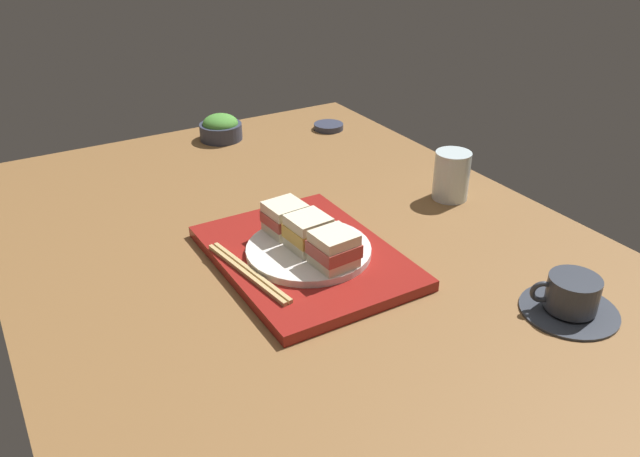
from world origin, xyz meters
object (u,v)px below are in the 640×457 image
sandwich_far (334,249)px  small_sauce_dish (329,126)px  chopsticks_pair (248,272)px  salad_bowl (221,128)px  sandwich_middle (308,232)px  drinking_glass (452,175)px  coffee_cup (571,298)px  sandwich_plate (309,250)px  sandwich_near (285,218)px

sandwich_far → small_sauce_dish: size_ratio=0.92×
chopsticks_pair → salad_bowl: bearing=160.9°
sandwich_middle → drinking_glass: size_ratio=0.70×
sandwich_far → small_sauce_dish: (-63.09, 37.32, -5.34)cm
drinking_glass → salad_bowl: bearing=-154.0°
salad_bowl → coffee_cup: bearing=9.7°
sandwich_far → small_sauce_dish: sandwich_far is taller
sandwich_plate → sandwich_middle: sandwich_middle is taller
salad_bowl → small_sauce_dish: 28.53cm
sandwich_near → sandwich_far: size_ratio=0.99×
sandwich_near → salad_bowl: (-56.86, 11.44, -2.98)cm
sandwich_plate → sandwich_near: 7.73cm
sandwich_near → salad_bowl: 58.08cm
coffee_cup → drinking_glass: bearing=164.8°
sandwich_near → small_sauce_dish: (-49.26, 38.86, -5.18)cm
sandwich_near → sandwich_far: bearing=6.3°
sandwich_far → salad_bowl: (-70.70, 9.91, -3.14)cm
coffee_cup → small_sauce_dish: 89.23cm
sandwich_plate → salad_bowl: (-63.78, 10.68, 0.39)cm
salad_bowl → sandwich_near: bearing=-11.4°
sandwich_near → sandwich_middle: 6.96cm
drinking_glass → coffee_cup: bearing=-15.2°
sandwich_near → coffee_cup: bearing=35.4°
salad_bowl → small_sauce_dish: bearing=74.5°
coffee_cup → drinking_glass: 41.53cm
salad_bowl → coffee_cup: 97.55cm
sandwich_far → salad_bowl: sandwich_far is taller
sandwich_near → sandwich_far: sandwich_far is taller
salad_bowl → sandwich_middle: bearing=-9.5°
sandwich_far → salad_bowl: bearing=172.0°
sandwich_near → salad_bowl: size_ratio=0.66×
salad_bowl → chopsticks_pair: size_ratio=0.48×
small_sauce_dish → salad_bowl: bearing=-105.5°
sandwich_plate → sandwich_near: (-6.92, -0.77, 3.37)cm
sandwich_middle → sandwich_far: size_ratio=0.99×
sandwich_far → salad_bowl: 71.45cm
small_sauce_dish → sandwich_plate: bearing=-34.1°
sandwich_middle → small_sauce_dish: 68.08cm
sandwich_plate → chopsticks_pair: bearing=-86.7°
sandwich_middle → small_sauce_dish: (-56.18, 38.09, -5.34)cm
sandwich_plate → drinking_glass: (-7.64, 38.01, 2.46)cm
salad_bowl → coffee_cup: size_ratio=0.72×
sandwich_plate → small_sauce_dish: sandwich_plate is taller
sandwich_near → sandwich_far: (13.83, 1.54, 0.16)cm
sandwich_far → sandwich_middle: bearing=-173.7°
sandwich_plate → coffee_cup: size_ratio=1.44×
sandwich_near → coffee_cup: size_ratio=0.48×
sandwich_plate → coffee_cup: (32.37, 27.17, -0.08)cm
sandwich_plate → chopsticks_pair: size_ratio=0.97×
sandwich_far → salad_bowl: size_ratio=0.67×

